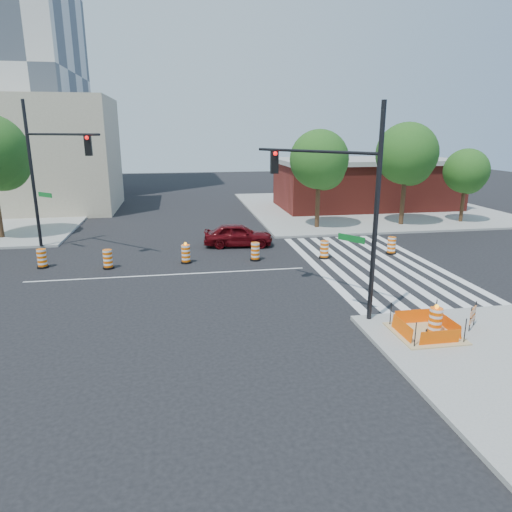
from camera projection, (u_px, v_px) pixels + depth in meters
The scene contains 21 objects.
ground at pixel (170, 275), 23.23m from camera, with size 120.00×120.00×0.00m, color black.
sidewalk_ne at pixel (364, 207), 43.25m from camera, with size 22.00×22.00×0.15m, color gray.
crosswalk_east at pixel (372, 264), 25.01m from camera, with size 6.75×13.50×0.01m.
lane_centerline at pixel (170, 275), 23.23m from camera, with size 14.00×0.12×0.01m, color silver.
excavation_pit at pixel (425, 332), 16.08m from camera, with size 2.20×2.20×0.90m.
brick_storefront at pixel (366, 184), 42.66m from camera, with size 16.50×8.50×4.60m.
beige_midrise at pixel (34, 155), 40.86m from camera, with size 14.00×10.00×10.00m, color tan.
red_coupe at pixel (238, 235), 28.82m from camera, with size 1.74×4.32×1.47m, color #4E060B.
signal_pole_se at pixel (339, 191), 17.33m from camera, with size 3.52×5.03×7.95m.
signal_pole_nw at pixel (48, 163), 26.16m from camera, with size 4.90×4.62×8.71m.
pit_drum at pixel (435, 322), 16.00m from camera, with size 0.56×0.56×1.11m.
barricade at pixel (473, 315), 16.46m from camera, with size 0.60×0.57×0.93m.
tree_north_c at pixel (320, 163), 32.92m from camera, with size 4.25×4.25×7.23m.
tree_north_d at pixel (407, 157), 33.88m from camera, with size 4.56×4.56×7.75m.
tree_north_e at pixel (466, 174), 35.25m from camera, with size 3.42×3.42×5.81m.
median_drum_1 at pixel (42, 259), 24.31m from camera, with size 0.60×0.60×1.02m.
median_drum_2 at pixel (108, 260), 24.18m from camera, with size 0.60×0.60×1.02m.
median_drum_3 at pixel (186, 254), 25.19m from camera, with size 0.60×0.60×1.18m.
median_drum_4 at pixel (255, 252), 25.71m from camera, with size 0.60×0.60×1.02m.
median_drum_5 at pixel (324, 250), 26.09m from camera, with size 0.60×0.60×1.02m.
median_drum_6 at pixel (391, 246), 27.06m from camera, with size 0.60×0.60×1.02m.
Camera 1 is at (0.61, -22.58, 7.07)m, focal length 32.00 mm.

